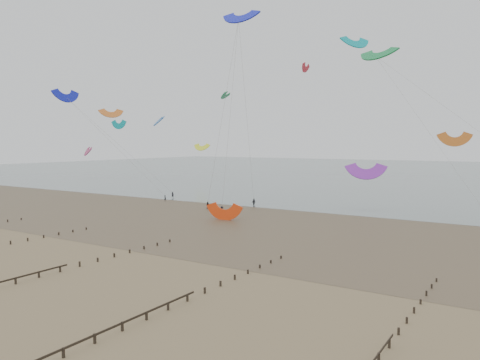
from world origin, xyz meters
name	(u,v)px	position (x,y,z in m)	size (l,w,h in m)	color
ground	(83,256)	(0.00, 0.00, 0.00)	(500.00, 500.00, 0.00)	brown
sea_and_shore	(214,217)	(-4.08, 34.40, 0.01)	(500.00, 665.00, 0.03)	#475654
kitesurfer_lead	(165,198)	(-28.10, 47.45, 0.76)	(0.55, 0.36, 1.51)	black
kitesurfers	(294,211)	(8.28, 43.99, 0.86)	(90.50, 18.09, 1.86)	black
grounded_kite	(224,220)	(-0.30, 32.26, 0.00)	(6.17, 3.23, 4.70)	#FF4010
kites_airborne	(306,119)	(-9.67, 88.77, 21.23)	(232.58, 110.48, 41.30)	orange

